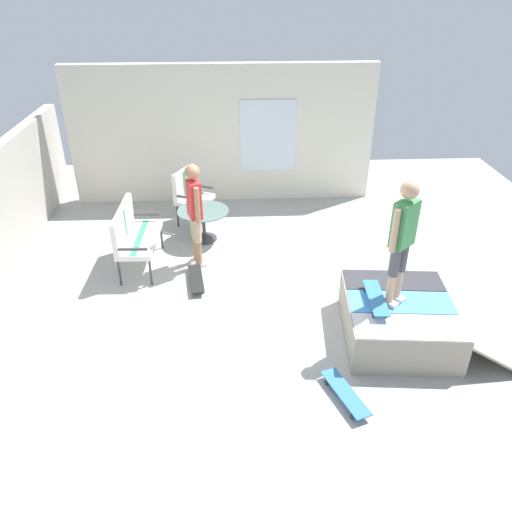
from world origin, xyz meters
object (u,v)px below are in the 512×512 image
Objects in this scene: patio_table at (204,219)px; skateboard_spare at (345,393)px; skate_ramp at (400,319)px; person_watching at (195,208)px; person_skater at (402,236)px; skateboard_on_ramp at (376,298)px; skateboard_by_bench at (196,279)px; patio_chair_near_house at (189,192)px; patio_bench at (132,232)px.

patio_table is 4.32m from skateboard_spare.
skate_ramp is 3.48m from person_watching.
person_skater is at bearing -138.58° from patio_table.
person_watching reaches higher than skateboard_on_ramp.
patio_table is at bearing 38.44° from skateboard_on_ramp.
patio_chair_near_house is at bearing 5.48° from skateboard_by_bench.
person_watching is (2.01, 2.74, 0.73)m from skate_ramp.
skate_ramp is 2.70× the size of skateboard_by_bench.
person_watching is at bearing 30.30° from skateboard_spare.
patio_table is 1.10× the size of skateboard_spare.
skateboard_on_ramp is at bearing -141.56° from patio_table.
patio_bench is 1.55× the size of skateboard_by_bench.
patio_table is 1.49m from skateboard_by_bench.
patio_bench and patio_chair_near_house have the same top height.
skateboard_spare is at bearing -156.68° from patio_chair_near_house.
skateboard_spare is (-1.09, 0.78, -1.42)m from person_skater.
skateboard_by_bench is at bearing 61.71° from person_skater.
patio_table is (-0.73, -0.28, -0.21)m from patio_chair_near_house.
skateboard_spare is at bearing 152.10° from skateboard_on_ramp.
skateboard_on_ramp is at bearing -130.66° from person_watching.
person_watching is 3.31m from person_skater.
patio_table is 1.05m from person_watching.
patio_chair_near_house is 2.26m from skateboard_by_bench.
skate_ramp is 1.35× the size of person_skater.
skateboard_spare is at bearing -156.31° from patio_table.
person_skater is at bearing -119.01° from patio_bench.
person_watching is at bearing 0.04° from skateboard_by_bench.
skate_ramp is 2.70× the size of skateboard_spare.
person_skater reaches higher than patio_bench.
person_watching is at bearing 52.37° from person_skater.
person_skater is 2.02× the size of skateboard_on_ramp.
skateboard_spare is at bearing 144.41° from person_skater.
skateboard_on_ramp is (-0.04, 0.22, -0.86)m from person_skater.
skateboard_on_ramp is at bearing -121.15° from skateboard_by_bench.
skateboard_by_bench is 1.01× the size of skateboard_on_ramp.
patio_bench reaches higher than skateboard_by_bench.
skateboard_by_bench is (-2.19, -0.21, -0.53)m from patio_chair_near_house.
skateboard_spare is (-2.49, -1.81, 0.00)m from skateboard_by_bench.
patio_chair_near_house is 1.25× the size of skateboard_by_bench.
person_skater is 2.00× the size of skateboard_spare.
skateboard_by_bench is 1.00× the size of skateboard_spare.
skate_ramp is at bearing -140.68° from patio_chair_near_house.
patio_table reaches higher than skateboard_by_bench.
skateboard_by_bench is 3.08m from skateboard_spare.
patio_chair_near_house is (3.60, 2.95, 0.34)m from skate_ramp.
skateboard_by_bench is (1.39, 2.59, -1.42)m from person_skater.
patio_chair_near_house reaches higher than skateboard_by_bench.
patio_bench is at bearing 58.96° from skateboard_on_ramp.
patio_chair_near_house is at bearing -26.85° from patio_bench.
patio_bench is at bearing 42.35° from skateboard_spare.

